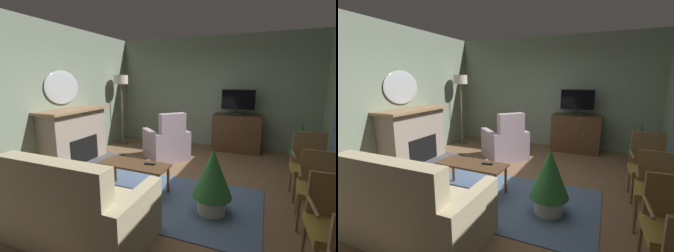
{
  "view_description": "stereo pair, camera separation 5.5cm",
  "coord_description": "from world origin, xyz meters",
  "views": [
    {
      "loc": [
        1.33,
        -3.45,
        1.77
      ],
      "look_at": [
        -0.2,
        0.29,
        0.97
      ],
      "focal_mm": 25.6,
      "sensor_mm": 36.0,
      "label": 1
    },
    {
      "loc": [
        1.38,
        -3.43,
        1.77
      ],
      "look_at": [
        -0.2,
        0.29,
        0.97
      ],
      "focal_mm": 25.6,
      "sensor_mm": 36.0,
      "label": 2
    }
  ],
  "objects": [
    {
      "name": "ground_plane",
      "position": [
        0.0,
        0.0,
        -0.02
      ],
      "size": [
        5.71,
        6.17,
        0.04
      ],
      "primitive_type": "cube",
      "color": "brown"
    },
    {
      "name": "potted_plant_on_hearth_side",
      "position": [
        2.05,
        2.06,
        0.49
      ],
      "size": [
        0.42,
        0.42,
        0.9
      ],
      "color": "#99664C",
      "rests_on": "ground_plane"
    },
    {
      "name": "television",
      "position": [
        0.72,
        2.43,
        1.23
      ],
      "size": [
        0.77,
        0.2,
        0.61
      ],
      "color": "black",
      "rests_on": "tv_cabinet"
    },
    {
      "name": "armchair_in_far_corner",
      "position": [
        -0.66,
        1.34,
        0.33
      ],
      "size": [
        1.2,
        1.2,
        1.08
      ],
      "color": "#AD93A3",
      "rests_on": "ground_plane"
    },
    {
      "name": "floor_lamp",
      "position": [
        -2.26,
        2.05,
        1.57
      ],
      "size": [
        0.37,
        0.37,
        1.86
      ],
      "color": "#4C4233",
      "rests_on": "ground_plane"
    },
    {
      "name": "wall_back",
      "position": [
        0.0,
        2.83,
        1.42
      ],
      "size": [
        5.71,
        0.1,
        2.83
      ],
      "primitive_type": "cube",
      "color": "gray",
      "rests_on": "ground_plane"
    },
    {
      "name": "side_chair_nearest_door",
      "position": [
        2.0,
        -0.3,
        0.5
      ],
      "size": [
        0.52,
        0.51,
        0.9
      ],
      "color": "olive",
      "rests_on": "ground_plane"
    },
    {
      "name": "potted_plant_tall_palm_by_window",
      "position": [
        0.76,
        -0.52,
        0.49
      ],
      "size": [
        0.53,
        0.53,
        0.89
      ],
      "color": "beige",
      "rests_on": "ground_plane"
    },
    {
      "name": "tv_cabinet",
      "position": [
        0.72,
        2.48,
        0.43
      ],
      "size": [
        1.14,
        0.51,
        0.9
      ],
      "color": "#352315",
      "rests_on": "ground_plane"
    },
    {
      "name": "cat",
      "position": [
        -0.89,
        0.49,
        0.11
      ],
      "size": [
        0.69,
        0.24,
        0.24
      ],
      "color": "#937A5B",
      "rests_on": "ground_plane"
    },
    {
      "name": "side_chair_mid_row",
      "position": [
        1.99,
        0.44,
        0.52
      ],
      "size": [
        0.51,
        0.47,
        0.98
      ],
      "color": "olive",
      "rests_on": "ground_plane"
    },
    {
      "name": "tv_remote",
      "position": [
        -0.25,
        -0.32,
        0.48
      ],
      "size": [
        0.18,
        0.08,
        0.02
      ],
      "primitive_type": "cube",
      "rotation": [
        0.0,
        0.0,
        3.3
      ],
      "color": "black",
      "rests_on": "coffee_table"
    },
    {
      "name": "fireplace",
      "position": [
        -2.28,
        0.29,
        0.56
      ],
      "size": [
        0.96,
        1.6,
        1.17
      ],
      "color": "#4C4C51",
      "rests_on": "ground_plane"
    },
    {
      "name": "sofa_floral",
      "position": [
        -0.5,
        -1.61,
        0.34
      ],
      "size": [
        1.59,
        0.9,
        1.01
      ],
      "color": "tan",
      "rests_on": "ground_plane"
    },
    {
      "name": "rug_central",
      "position": [
        0.05,
        -0.41,
        0.01
      ],
      "size": [
        2.71,
        1.62,
        0.01
      ],
      "primitive_type": "cube",
      "color": "slate",
      "rests_on": "ground_plane"
    },
    {
      "name": "side_chair_beside_plant",
      "position": [
        1.99,
        -1.11,
        0.5
      ],
      "size": [
        0.5,
        0.5,
        0.91
      ],
      "color": "olive",
      "rests_on": "ground_plane"
    },
    {
      "name": "wall_mirror_oval",
      "position": [
        -2.53,
        0.29,
        1.59
      ],
      "size": [
        0.06,
        0.89,
        0.68
      ],
      "primitive_type": "ellipsoid",
      "color": "#B2B7BF"
    },
    {
      "name": "coffee_table",
      "position": [
        -0.49,
        -0.37,
        0.41
      ],
      "size": [
        1.12,
        0.49,
        0.47
      ],
      "color": "#4C331E",
      "rests_on": "ground_plane"
    },
    {
      "name": "wall_left",
      "position": [
        -2.61,
        0.0,
        1.42
      ],
      "size": [
        0.1,
        6.17,
        2.83
      ],
      "primitive_type": "cube",
      "color": "gray",
      "rests_on": "ground_plane"
    }
  ]
}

